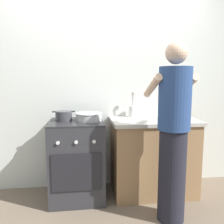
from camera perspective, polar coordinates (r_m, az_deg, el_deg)
The scene contains 10 objects.
ground at distance 2.84m, azimuth -0.74°, elevation -20.76°, with size 6.00×6.00×0.00m, color #6B5B4C.
back_wall at distance 3.02m, azimuth 1.91°, elevation 5.77°, with size 3.20×0.10×2.50m.
countertop at distance 2.90m, azimuth 9.93°, elevation -10.50°, with size 1.00×0.60×0.90m.
stove_range at distance 2.78m, azimuth -8.45°, elevation -11.38°, with size 0.60×0.62×0.90m.
pot at distance 2.70m, azimuth -11.63°, elevation -0.94°, with size 0.25×0.19×0.11m.
mixing_bowl at distance 2.65m, azimuth -5.65°, elevation -1.09°, with size 0.30×0.30×0.09m.
utensil_crock at distance 2.92m, azimuth 5.07°, elevation 0.65°, with size 0.10×0.10×0.33m.
spice_bottle at distance 2.72m, azimuth 12.23°, elevation -1.18°, with size 0.04×0.04×0.09m.
oil_bottle at distance 2.85m, azimuth 14.55°, elevation 0.52°, with size 0.07×0.07×0.26m.
person at distance 2.29m, azimuth 14.66°, elevation -5.11°, with size 0.41×0.50×1.70m.
Camera 1 is at (-0.29, -2.47, 1.37)m, focal length 37.63 mm.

